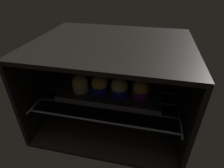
# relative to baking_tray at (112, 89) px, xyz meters

# --- Properties ---
(oven_cavity) EXTENTS (0.59, 0.47, 0.37)m
(oven_cavity) POSITION_rel_baking_tray_xyz_m (0.00, 0.04, 0.02)
(oven_cavity) COLOR black
(oven_cavity) RESTS_ON ground
(oven_rack) EXTENTS (0.55, 0.42, 0.01)m
(oven_rack) POSITION_rel_baking_tray_xyz_m (0.00, 0.00, -0.01)
(oven_rack) COLOR #4C494C
(oven_rack) RESTS_ON oven_cavity
(baking_tray) EXTENTS (0.41, 0.24, 0.02)m
(baking_tray) POSITION_rel_baking_tray_xyz_m (0.00, 0.00, 0.00)
(baking_tray) COLOR #4C4C51
(baking_tray) RESTS_ON oven_rack
(muffin_row0_col0) EXTENTS (0.07, 0.07, 0.07)m
(muffin_row0_col0) POSITION_rel_baking_tray_xyz_m (-0.12, -0.04, 0.04)
(muffin_row0_col0) COLOR silver
(muffin_row0_col0) RESTS_ON baking_tray
(muffin_row0_col1) EXTENTS (0.07, 0.07, 0.08)m
(muffin_row0_col1) POSITION_rel_baking_tray_xyz_m (-0.04, -0.04, 0.04)
(muffin_row0_col1) COLOR #1928B7
(muffin_row0_col1) RESTS_ON baking_tray
(muffin_row0_col2) EXTENTS (0.07, 0.07, 0.08)m
(muffin_row0_col2) POSITION_rel_baking_tray_xyz_m (0.04, -0.04, 0.04)
(muffin_row0_col2) COLOR #1928B7
(muffin_row0_col2) RESTS_ON baking_tray
(muffin_row0_col3) EXTENTS (0.07, 0.07, 0.08)m
(muffin_row0_col3) POSITION_rel_baking_tray_xyz_m (0.12, -0.04, 0.04)
(muffin_row0_col3) COLOR #7A238C
(muffin_row0_col3) RESTS_ON baking_tray
(muffin_row1_col0) EXTENTS (0.07, 0.07, 0.08)m
(muffin_row1_col0) POSITION_rel_baking_tray_xyz_m (-0.12, 0.04, 0.04)
(muffin_row1_col0) COLOR #1928B7
(muffin_row1_col0) RESTS_ON baking_tray
(muffin_row1_col1) EXTENTS (0.07, 0.07, 0.08)m
(muffin_row1_col1) POSITION_rel_baking_tray_xyz_m (-0.04, 0.04, 0.04)
(muffin_row1_col1) COLOR red
(muffin_row1_col1) RESTS_ON baking_tray
(muffin_row1_col2) EXTENTS (0.07, 0.07, 0.08)m
(muffin_row1_col2) POSITION_rel_baking_tray_xyz_m (0.04, 0.04, 0.04)
(muffin_row1_col2) COLOR #1928B7
(muffin_row1_col2) RESTS_ON baking_tray
(muffin_row1_col3) EXTENTS (0.07, 0.07, 0.08)m
(muffin_row1_col3) POSITION_rel_baking_tray_xyz_m (0.13, 0.04, 0.04)
(muffin_row1_col3) COLOR #1928B7
(muffin_row1_col3) RESTS_ON baking_tray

